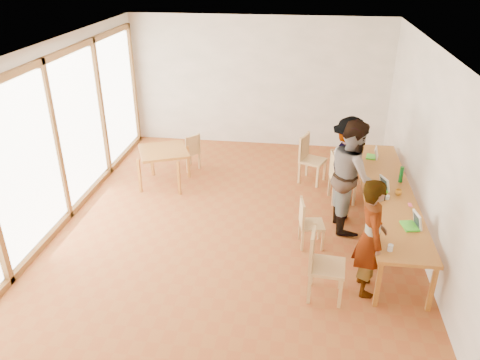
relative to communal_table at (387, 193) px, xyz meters
name	(u,v)px	position (x,y,z in m)	size (l,w,h in m)	color
ground	(233,229)	(-2.50, -0.32, -0.70)	(8.00, 8.00, 0.00)	#9C5425
wall_back	(259,82)	(-2.50, 3.68, 0.80)	(6.00, 0.10, 3.00)	white
wall_front	(158,336)	(-2.50, -4.32, 0.80)	(6.00, 0.10, 3.00)	white
wall_right	(432,158)	(0.50, -0.32, 0.80)	(0.10, 8.00, 3.00)	white
window_wall	(54,138)	(-5.46, -0.32, 0.80)	(0.10, 8.00, 3.00)	white
ceiling	(232,48)	(-2.50, -0.32, 2.32)	(6.00, 8.00, 0.04)	white
communal_table	(387,193)	(0.00, 0.00, 0.00)	(0.80, 4.00, 0.75)	#A96B25
side_table	(164,154)	(-4.11, 1.17, -0.03)	(0.90, 0.90, 0.75)	#A96B25
chair_near	(320,257)	(-1.11, -1.82, -0.08)	(0.51, 0.51, 0.54)	tan
chair_mid	(307,219)	(-1.28, -0.63, -0.21)	(0.42, 0.42, 0.43)	tan
chair_far	(308,154)	(-1.28, 1.73, -0.10)	(0.59, 0.59, 0.52)	tan
chair_empty	(338,172)	(-0.74, 0.94, -0.11)	(0.51, 0.51, 0.51)	tan
chair_spare	(191,148)	(-3.75, 1.92, -0.21)	(0.53, 0.53, 0.43)	tan
person_near	(371,238)	(-0.46, -1.60, 0.15)	(0.62, 0.41, 1.70)	gray
person_mid	(352,175)	(-0.58, 0.09, 0.25)	(0.92, 0.72, 1.90)	gray
person_far	(347,163)	(-0.60, 0.83, 0.14)	(1.09, 0.63, 1.69)	gray
laptop_near	(413,223)	(0.19, -1.09, 0.11)	(0.28, 0.31, 0.23)	#4BD62B
laptop_mid	(381,186)	(-0.10, 0.02, 0.11)	(0.31, 0.33, 0.22)	#4BD62B
laptop_far	(374,155)	(-0.07, 1.35, 0.10)	(0.26, 0.28, 0.21)	#4BD62B
yellow_mug	(399,192)	(0.15, -0.11, 0.09)	(0.11, 0.11, 0.09)	orange
green_bottle	(401,174)	(0.26, 0.36, 0.19)	(0.07, 0.07, 0.28)	#10611F
clear_glass	(390,248)	(-0.21, -1.73, 0.09)	(0.07, 0.07, 0.09)	silver
condiment_cup	(387,197)	(-0.05, -0.29, 0.08)	(0.08, 0.08, 0.06)	white
pink_phone	(410,205)	(0.27, -0.45, 0.05)	(0.05, 0.10, 0.01)	#EE5686
black_pouch	(379,194)	(-0.17, -0.23, 0.09)	(0.16, 0.26, 0.09)	black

